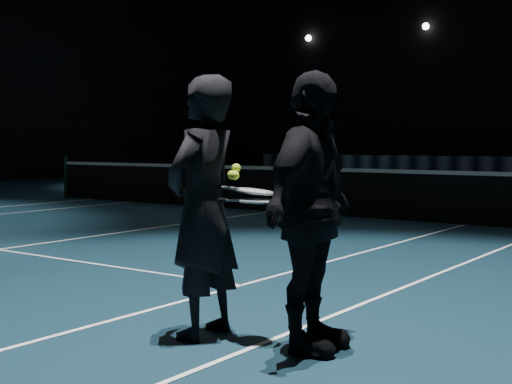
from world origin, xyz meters
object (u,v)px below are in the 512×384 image
tennis_balls (234,173)px  player_a (203,207)px  racket_lower (258,201)px  player_b (311,212)px  racket_upper (254,191)px

tennis_balls → player_a: bearing=-168.1°
racket_lower → player_b: bearing=0.0°
player_a → player_b: size_ratio=1.00×
player_a → racket_upper: 0.42m
player_a → racket_upper: player_a is taller
racket_lower → racket_upper: racket_upper is taller
racket_lower → tennis_balls: size_ratio=5.67×
racket_upper → tennis_balls: tennis_balls is taller
racket_lower → tennis_balls: (-0.19, -0.03, 0.20)m
player_b → tennis_balls: bearing=93.9°
racket_upper → tennis_balls: (-0.14, -0.06, 0.13)m
racket_lower → player_a: bearing=180.0°
racket_lower → tennis_balls: bearing=178.5°
player_b → racket_upper: (-0.45, -0.04, 0.12)m
player_a → racket_lower: size_ratio=2.85×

